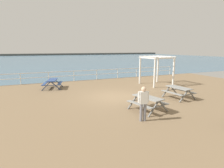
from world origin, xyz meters
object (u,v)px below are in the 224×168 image
at_px(picnic_table_mid_centre, 52,82).
at_px(picnic_table_near_left, 148,100).
at_px(visitor, 143,102).
at_px(lattice_pergola, 157,64).
at_px(picnic_table_near_right, 179,90).

bearing_deg(picnic_table_mid_centre, picnic_table_near_left, -137.93).
xyz_separation_m(picnic_table_near_left, visitor, (-1.07, -1.23, 0.36)).
bearing_deg(picnic_table_near_left, lattice_pergola, -52.28).
height_order(picnic_table_near_left, lattice_pergola, lattice_pergola).
xyz_separation_m(picnic_table_near_right, picnic_table_mid_centre, (-7.70, 6.75, 0.00)).
distance_m(picnic_table_near_right, visitor, 5.19).
xyz_separation_m(picnic_table_near_left, lattice_pergola, (5.02, 6.10, 1.41)).
height_order(picnic_table_near_right, picnic_table_mid_centre, same).
bearing_deg(picnic_table_near_left, picnic_table_mid_centre, 15.06).
bearing_deg(picnic_table_near_right, picnic_table_mid_centre, 43.19).
xyz_separation_m(picnic_table_near_right, lattice_pergola, (1.59, 4.76, 1.41)).
xyz_separation_m(picnic_table_mid_centre, lattice_pergola, (9.29, -1.99, 1.41)).
relative_size(picnic_table_mid_centre, visitor, 1.27).
bearing_deg(visitor, picnic_table_near_left, -24.82).
height_order(picnic_table_near_left, visitor, visitor).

